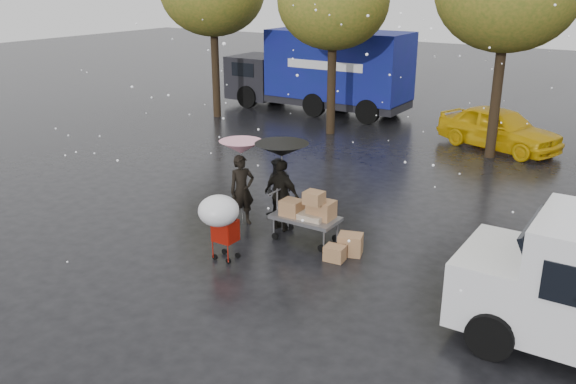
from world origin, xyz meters
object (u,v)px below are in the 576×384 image
Objects in this scene: yellow_taxi at (499,128)px; shopping_cart at (220,214)px; vendor_cart at (308,211)px; person_pink at (242,190)px; person_black at (282,195)px; blue_truck at (321,71)px.

shopping_cart is at bearing -172.06° from yellow_taxi.
person_pink is at bearing 178.90° from vendor_cart.
person_pink is 1.12× the size of vendor_cart.
vendor_cart is at bearing -61.21° from person_pink.
vendor_cart is at bearing 169.60° from person_black.
vendor_cart is (0.88, -0.27, -0.12)m from person_black.
blue_truck reaches higher than shopping_cart.
person_black is (0.98, 0.24, -0.01)m from person_pink.
shopping_cart is 12.36m from yellow_taxi.
shopping_cart is (-0.11, -2.13, 0.22)m from person_black.
yellow_taxi is (8.27, -2.18, -1.03)m from blue_truck.
vendor_cart is 14.21m from blue_truck.
yellow_taxi reaches higher than vendor_cart.
person_pink is 10.74m from yellow_taxi.
shopping_cart is at bearing -125.58° from person_pink.
person_black is 1.12× the size of vendor_cart.
person_pink reaches higher than yellow_taxi.
blue_truck reaches higher than vendor_cart.
person_pink is at bearing -178.61° from yellow_taxi.
person_black is 2.14m from shopping_cart.
yellow_taxi is (3.32, 10.22, -0.13)m from person_pink.
vendor_cart is at bearing 61.96° from shopping_cart.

